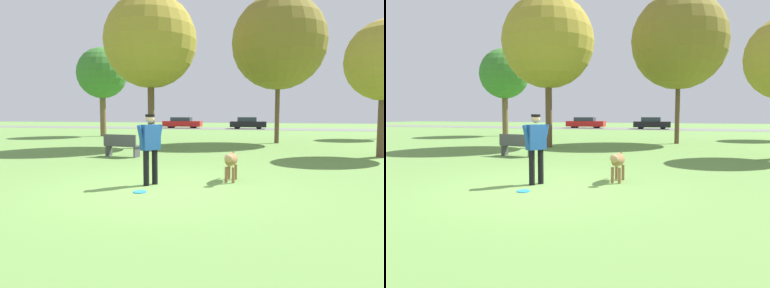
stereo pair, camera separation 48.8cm
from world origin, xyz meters
TOP-DOWN VIEW (x-y plane):
  - ground_plane at (0.00, 0.00)m, footprint 120.00×120.00m
  - far_road_strip at (0.00, 31.95)m, footprint 120.00×6.00m
  - person at (-0.27, 0.31)m, footprint 0.45×0.62m
  - dog at (1.41, 1.17)m, footprint 0.30×1.10m
  - frisbee at (-0.22, -0.43)m, footprint 0.27×0.27m
  - tree_near_left at (-3.49, 8.61)m, footprint 4.37×4.37m
  - tree_mid_center at (2.32, 12.73)m, footprint 5.09×5.09m
  - tree_far_left at (-10.11, 15.93)m, footprint 3.65×3.65m
  - parked_car_red at (-8.79, 32.24)m, footprint 4.57×1.98m
  - parked_car_black at (-1.01, 31.71)m, footprint 4.03×1.95m
  - park_bench at (-3.22, 4.86)m, footprint 1.44×0.61m

SIDE VIEW (x-z plane):
  - ground_plane at x=0.00m, z-range 0.00..0.00m
  - far_road_strip at x=0.00m, z-range 0.00..0.01m
  - frisbee at x=-0.22m, z-range 0.00..0.02m
  - park_bench at x=-3.22m, z-range 0.03..0.87m
  - dog at x=1.41m, z-range 0.15..0.84m
  - parked_car_red at x=-8.79m, z-range -0.01..1.28m
  - parked_car_black at x=-1.01m, z-range -0.01..1.30m
  - person at x=-0.27m, z-range 0.14..1.72m
  - tree_far_left at x=-10.11m, z-range 1.35..7.77m
  - tree_near_left at x=-3.49m, z-range 1.40..8.60m
  - tree_mid_center at x=2.32m, z-range 1.46..9.48m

